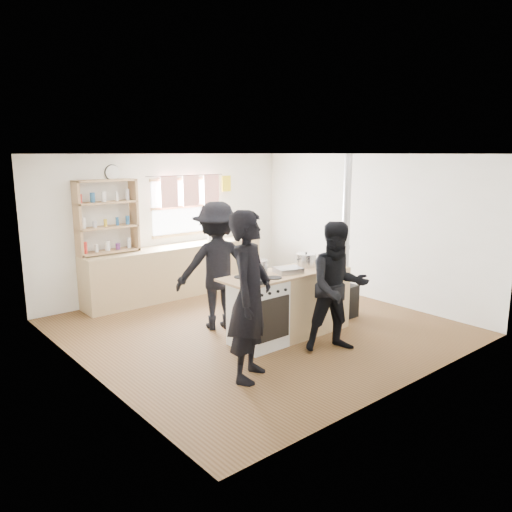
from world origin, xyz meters
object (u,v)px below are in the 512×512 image
object	(u,v)px
cooking_island	(291,303)
stockpot_stove	(259,267)
flue_heater	(344,276)
person_near_left	(250,296)
skillet_greens	(258,280)
person_near_right	(338,287)
stockpot_counter	(306,260)
thermos	(209,233)
person_far	(217,266)
bread_board	(331,260)
roast_tray	(288,270)

from	to	relation	value
cooking_island	stockpot_stove	distance (m)	0.72
flue_heater	person_near_left	bearing A→B (deg)	-163.43
stockpot_stove	skillet_greens	bearing A→B (deg)	-131.88
person_near_right	stockpot_counter	bearing A→B (deg)	100.82
thermos	stockpot_counter	size ratio (longest dim) A/B	1.07
stockpot_stove	person_near_right	size ratio (longest dim) A/B	0.15
skillet_greens	stockpot_stove	size ratio (longest dim) A/B	1.54
stockpot_counter	person_near_right	bearing A→B (deg)	-107.20
person_near_left	person_far	xyz separation A→B (m)	(0.70, 1.60, -0.04)
person_far	person_near_left	bearing A→B (deg)	89.66
stockpot_stove	bread_board	size ratio (longest dim) A/B	0.76
roast_tray	stockpot_counter	xyz separation A→B (m)	(0.45, 0.11, 0.06)
roast_tray	person_near_left	world-z (taller)	person_near_left
flue_heater	person_near_left	world-z (taller)	flue_heater
cooking_island	stockpot_stove	xyz separation A→B (m)	(-0.42, 0.19, 0.55)
roast_tray	person_far	xyz separation A→B (m)	(-0.47, 0.98, -0.05)
stockpot_stove	stockpot_counter	size ratio (longest dim) A/B	0.87
skillet_greens	person_far	size ratio (longest dim) A/B	0.21
cooking_island	person_near_left	bearing A→B (deg)	-152.35
stockpot_stove	stockpot_counter	bearing A→B (deg)	-10.13
skillet_greens	roast_tray	world-z (taller)	roast_tray
cooking_island	roast_tray	world-z (taller)	roast_tray
cooking_island	person_near_right	world-z (taller)	person_near_right
roast_tray	person_near_left	xyz separation A→B (m)	(-1.17, -0.62, -0.01)
stockpot_stove	person_far	distance (m)	0.76
stockpot_counter	person_far	distance (m)	1.28
stockpot_counter	flue_heater	xyz separation A→B (m)	(0.86, 0.01, -0.38)
stockpot_counter	bread_board	distance (m)	0.45
cooking_island	person_near_right	distance (m)	0.85
skillet_greens	flue_heater	size ratio (longest dim) A/B	0.15
thermos	cooking_island	xyz separation A→B (m)	(-0.57, -2.77, -0.59)
flue_heater	person_near_right	size ratio (longest dim) A/B	1.49
cooking_island	person_far	distance (m)	1.18
skillet_greens	person_near_right	bearing A→B (deg)	-34.90
cooking_island	stockpot_counter	xyz separation A→B (m)	(0.35, 0.06, 0.56)
roast_tray	person_near_right	world-z (taller)	person_near_right
stockpot_counter	person_near_left	distance (m)	1.78
stockpot_stove	person_near_left	distance (m)	1.22
thermos	person_far	xyz separation A→B (m)	(-1.14, -1.84, -0.13)
thermos	skillet_greens	xyz separation A→B (m)	(-1.31, -2.94, -0.09)
stockpot_stove	person_far	world-z (taller)	person_far
bread_board	person_near_right	world-z (taller)	person_near_right
cooking_island	thermos	bearing A→B (deg)	78.45
person_far	thermos	bearing A→B (deg)	-98.50
bread_board	flue_heater	bearing A→B (deg)	12.99
thermos	person_near_right	size ratio (longest dim) A/B	0.18
person_near_right	roast_tray	bearing A→B (deg)	134.09
stockpot_counter	person_far	world-z (taller)	person_far
roast_tray	person_far	world-z (taller)	person_far
cooking_island	person_near_left	xyz separation A→B (m)	(-1.28, -0.67, 0.49)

